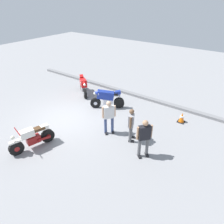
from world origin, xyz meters
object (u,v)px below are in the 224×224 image
at_px(motorcycle_cream_vintage, 32,138).
at_px(person_in_gray_shirt, 131,123).
at_px(motorcycle_blue_sportbike, 107,98).
at_px(person_in_white_shirt, 109,115).
at_px(person_in_black_shirt, 144,136).
at_px(traffic_cone, 182,118).
at_px(motorcycle_red_sportbike, 83,85).

xyz_separation_m(motorcycle_cream_vintage, person_in_gray_shirt, (3.09, 2.89, 0.40)).
height_order(motorcycle_blue_sportbike, person_in_white_shirt, person_in_white_shirt).
bearing_deg(person_in_gray_shirt, motorcycle_blue_sportbike, 121.23).
relative_size(person_in_white_shirt, person_in_black_shirt, 0.99).
height_order(person_in_gray_shirt, traffic_cone, person_in_gray_shirt).
bearing_deg(motorcycle_red_sportbike, motorcycle_cream_vintage, -30.59).
height_order(person_in_gray_shirt, person_in_black_shirt, person_in_black_shirt).
height_order(motorcycle_red_sportbike, person_in_gray_shirt, person_in_gray_shirt).
distance_m(motorcycle_cream_vintage, motorcycle_blue_sportbike, 4.72).
bearing_deg(traffic_cone, motorcycle_cream_vintage, -127.88).
relative_size(motorcycle_blue_sportbike, traffic_cone, 3.17).
bearing_deg(motorcycle_red_sportbike, traffic_cone, 42.35).
bearing_deg(person_in_gray_shirt, person_in_white_shirt, 161.28).
bearing_deg(person_in_black_shirt, motorcycle_cream_vintage, -110.44).
height_order(motorcycle_blue_sportbike, person_in_gray_shirt, person_in_gray_shirt).
xyz_separation_m(person_in_white_shirt, person_in_black_shirt, (2.06, -0.47, 0.01)).
relative_size(person_in_white_shirt, person_in_gray_shirt, 1.06).
height_order(motorcycle_cream_vintage, person_in_black_shirt, person_in_black_shirt).
bearing_deg(motorcycle_red_sportbike, motorcycle_blue_sportbike, 24.54).
bearing_deg(person_in_black_shirt, person_in_white_shirt, -153.03).
height_order(motorcycle_cream_vintage, traffic_cone, motorcycle_cream_vintage).
distance_m(motorcycle_blue_sportbike, person_in_gray_shirt, 3.25).
xyz_separation_m(person_in_gray_shirt, person_in_black_shirt, (0.95, -0.59, 0.08)).
bearing_deg(motorcycle_cream_vintage, motorcycle_blue_sportbike, -170.19).
relative_size(motorcycle_blue_sportbike, person_in_black_shirt, 1.00).
xyz_separation_m(motorcycle_red_sportbike, motorcycle_cream_vintage, (1.99, -5.32, -0.11)).
bearing_deg(motorcycle_cream_vintage, person_in_gray_shirt, 147.82).
distance_m(person_in_black_shirt, traffic_cone, 3.50).
bearing_deg(person_in_black_shirt, traffic_cone, 123.16).
bearing_deg(motorcycle_cream_vintage, traffic_cone, 156.83).
relative_size(motorcycle_cream_vintage, motorcycle_blue_sportbike, 1.15).
distance_m(motorcycle_blue_sportbike, person_in_black_shirt, 4.37).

